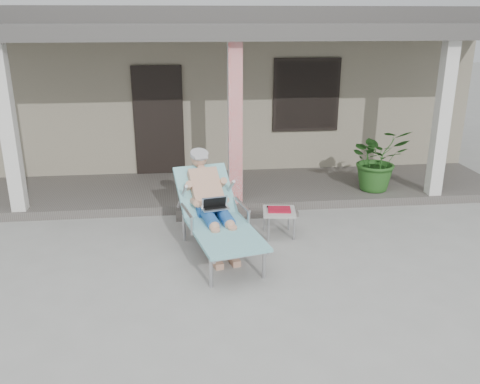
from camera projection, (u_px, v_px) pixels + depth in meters
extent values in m
plane|color=#9E9E99|center=(252.00, 268.00, 6.62)|extent=(60.00, 60.00, 0.00)
cube|color=gray|center=(217.00, 87.00, 12.24)|extent=(10.00, 5.00, 3.00)
cube|color=#474442|center=(216.00, 15.00, 11.70)|extent=(10.40, 5.40, 0.30)
cube|color=black|center=(159.00, 121.00, 9.82)|extent=(0.95, 0.06, 2.10)
cube|color=black|center=(306.00, 95.00, 9.98)|extent=(1.20, 0.06, 1.30)
cube|color=black|center=(306.00, 95.00, 9.98)|extent=(1.32, 0.05, 1.42)
cube|color=#605B56|center=(231.00, 189.00, 9.42)|extent=(10.00, 2.00, 0.15)
cube|color=silver|center=(9.00, 130.00, 7.80)|extent=(0.22, 0.22, 2.61)
cube|color=red|center=(235.00, 125.00, 8.17)|extent=(0.22, 0.22, 2.61)
cube|color=silver|center=(442.00, 121.00, 8.54)|extent=(0.22, 0.22, 2.61)
cube|color=#474442|center=(230.00, 31.00, 8.50)|extent=(10.00, 2.30, 0.24)
cube|color=#605B56|center=(237.00, 214.00, 8.35)|extent=(2.00, 0.30, 0.07)
cylinder|color=#B7B7BC|center=(211.00, 272.00, 6.10)|extent=(0.05, 0.05, 0.40)
cylinder|color=#B7B7BC|center=(264.00, 263.00, 6.31)|extent=(0.05, 0.05, 0.40)
cylinder|color=#B7B7BC|center=(184.00, 228.00, 7.37)|extent=(0.05, 0.05, 0.40)
cylinder|color=#B7B7BC|center=(229.00, 222.00, 7.58)|extent=(0.05, 0.05, 0.40)
cube|color=#B7B7BC|center=(225.00, 235.00, 6.59)|extent=(0.95, 1.45, 0.03)
cube|color=#87C8D0|center=(225.00, 233.00, 6.58)|extent=(1.07, 1.51, 0.04)
cube|color=#B7B7BC|center=(205.00, 193.00, 7.38)|extent=(0.80, 0.76, 0.54)
cube|color=#87C8D0|center=(205.00, 191.00, 7.36)|extent=(0.92, 0.86, 0.61)
cylinder|color=#ACACAF|center=(199.00, 154.00, 7.49)|extent=(0.32, 0.32, 0.14)
cube|color=silver|center=(215.00, 208.00, 6.95)|extent=(0.41, 0.33, 0.26)
cube|color=#B1B1AC|center=(279.00, 212.00, 7.50)|extent=(0.54, 0.54, 0.04)
cylinder|color=#B7B7BC|center=(268.00, 230.00, 7.37)|extent=(0.03, 0.03, 0.36)
cylinder|color=#B7B7BC|center=(294.00, 228.00, 7.41)|extent=(0.03, 0.03, 0.36)
cylinder|color=#B7B7BC|center=(264.00, 220.00, 7.72)|extent=(0.03, 0.03, 0.36)
cylinder|color=#B7B7BC|center=(289.00, 219.00, 7.76)|extent=(0.03, 0.03, 0.36)
cube|color=#AA1228|center=(279.00, 210.00, 7.49)|extent=(0.36, 0.29, 0.03)
cube|color=black|center=(278.00, 207.00, 7.61)|extent=(0.33, 0.07, 0.03)
imported|color=#26591E|center=(378.00, 159.00, 9.02)|extent=(1.09, 0.96, 1.13)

